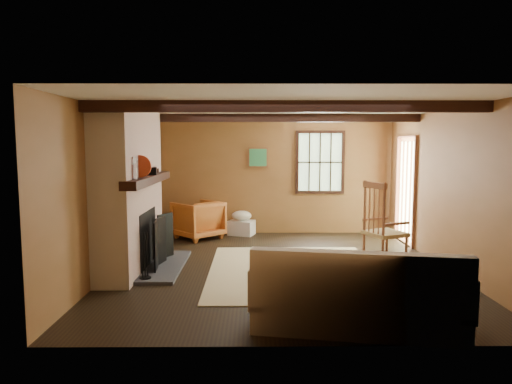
{
  "coord_description": "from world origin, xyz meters",
  "views": [
    {
      "loc": [
        -0.41,
        -6.81,
        1.87
      ],
      "look_at": [
        -0.36,
        0.4,
        1.12
      ],
      "focal_mm": 32.0,
      "sensor_mm": 36.0,
      "label": 1
    }
  ],
  "objects_px": {
    "rocking_chair": "(383,230)",
    "sofa": "(357,297)",
    "armchair": "(198,220)",
    "laundry_basket": "(242,228)",
    "fireplace": "(132,196)"
  },
  "relations": [
    {
      "from": "rocking_chair",
      "to": "sofa",
      "type": "height_order",
      "value": "rocking_chair"
    },
    {
      "from": "fireplace",
      "to": "armchair",
      "type": "bearing_deg",
      "value": 71.54
    },
    {
      "from": "sofa",
      "to": "laundry_basket",
      "type": "distance_m",
      "value": 4.98
    },
    {
      "from": "fireplace",
      "to": "rocking_chair",
      "type": "bearing_deg",
      "value": 1.14
    },
    {
      "from": "fireplace",
      "to": "armchair",
      "type": "xyz_separation_m",
      "value": [
        0.73,
        2.17,
        -0.72
      ]
    },
    {
      "from": "rocking_chair",
      "to": "armchair",
      "type": "relative_size",
      "value": 1.58
    },
    {
      "from": "rocking_chair",
      "to": "armchair",
      "type": "xyz_separation_m",
      "value": [
        -3.09,
        2.1,
        -0.18
      ]
    },
    {
      "from": "sofa",
      "to": "armchair",
      "type": "distance_m",
      "value": 4.94
    },
    {
      "from": "sofa",
      "to": "laundry_basket",
      "type": "height_order",
      "value": "sofa"
    },
    {
      "from": "fireplace",
      "to": "laundry_basket",
      "type": "height_order",
      "value": "fireplace"
    },
    {
      "from": "laundry_basket",
      "to": "armchair",
      "type": "height_order",
      "value": "armchair"
    },
    {
      "from": "rocking_chair",
      "to": "laundry_basket",
      "type": "bearing_deg",
      "value": 18.96
    },
    {
      "from": "rocking_chair",
      "to": "armchair",
      "type": "bearing_deg",
      "value": 32.48
    },
    {
      "from": "sofa",
      "to": "armchair",
      "type": "bearing_deg",
      "value": 125.97
    },
    {
      "from": "rocking_chair",
      "to": "laundry_basket",
      "type": "xyz_separation_m",
      "value": [
        -2.23,
        2.45,
        -0.41
      ]
    }
  ]
}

